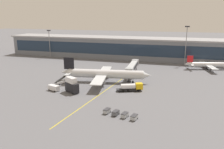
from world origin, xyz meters
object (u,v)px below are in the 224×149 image
baggage_cart_0 (107,111)px  catering_lift (72,85)px  main_airliner (105,74)px  commuter_jet_far (210,65)px  baggage_cart_2 (125,115)px  crew_van (54,88)px  fuel_tanker (131,87)px  baggage_cart_1 (116,113)px  baggage_cart_3 (134,117)px  belt_loader (61,82)px

baggage_cart_0 → catering_lift: bearing=141.7°
main_airliner → commuter_jet_far: bearing=39.7°
main_airliner → baggage_cart_2: size_ratio=14.51×
crew_van → baggage_cart_2: (34.25, -17.06, -0.53)m
fuel_tanker → baggage_cart_1: fuel_tanker is taller
fuel_tanker → crew_van: (-31.17, -8.46, -0.43)m
commuter_jet_far → baggage_cart_3: bearing=-110.9°
baggage_cart_2 → commuter_jet_far: bearing=67.0°
baggage_cart_3 → baggage_cart_2: bearing=166.6°
catering_lift → commuter_jet_far: commuter_jet_far is taller
baggage_cart_1 → commuter_jet_far: commuter_jet_far is taller
fuel_tanker → baggage_cart_2: size_ratio=3.73×
crew_van → commuter_jet_far: bearing=41.6°
fuel_tanker → crew_van: size_ratio=2.02×
crew_van → baggage_cart_1: 35.16m
fuel_tanker → commuter_jet_far: size_ratio=0.38×
main_airliner → baggage_cart_3: (20.74, -35.55, -3.26)m
main_airliner → baggage_cart_1: bearing=-66.9°
baggage_cart_2 → baggage_cart_1: bearing=166.6°
fuel_tanker → catering_lift: bearing=-160.0°
main_airliner → crew_van: size_ratio=7.88×
baggage_cart_2 → fuel_tanker: bearing=96.9°
fuel_tanker → baggage_cart_0: 24.26m
fuel_tanker → crew_van: 32.30m
main_airliner → fuel_tanker: 17.41m
fuel_tanker → catering_lift: size_ratio=1.54×
main_airliner → catering_lift: size_ratio=6.01×
catering_lift → baggage_cart_1: (22.93, -16.42, -2.28)m
baggage_cart_0 → commuter_jet_far: (38.73, 74.92, 2.04)m
catering_lift → baggage_cart_1: bearing=-35.6°
fuel_tanker → baggage_cart_1: 24.80m
main_airliner → commuter_jet_far: 65.15m
fuel_tanker → baggage_cart_3: fuel_tanker is taller
fuel_tanker → crew_van: bearing=-164.8°
belt_loader → commuter_jet_far: bearing=35.8°
main_airliner → crew_van: main_airliner is taller
crew_van → baggage_cart_3: 41.39m
belt_loader → commuter_jet_far: commuter_jet_far is taller
crew_van → baggage_cart_0: size_ratio=1.84×
fuel_tanker → baggage_cart_0: (-3.14, -24.04, -0.96)m
baggage_cart_0 → baggage_cart_2: (6.23, -1.49, 0.00)m
main_airliner → fuel_tanker: bearing=-32.5°
belt_loader → catering_lift: 14.09m
main_airliner → baggage_cart_0: bearing=-71.1°
crew_van → catering_lift: (8.21, 0.10, 1.75)m
crew_van → baggage_cart_2: crew_van is taller
catering_lift → commuter_jet_far: bearing=45.3°
belt_loader → baggage_cart_0: (29.82, -25.39, -0.21)m
baggage_cart_3 → fuel_tanker: bearing=103.3°
belt_loader → catering_lift: size_ratio=0.97×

